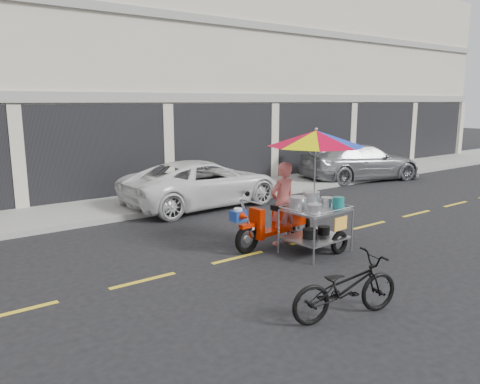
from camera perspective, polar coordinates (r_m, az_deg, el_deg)
ground at (r=10.44m, az=8.64°, el=-5.77°), size 90.00×90.00×0.00m
sidewalk at (r=14.68m, az=-6.76°, el=-0.50°), size 45.00×3.00×0.15m
shophouse_block at (r=20.24m, az=-7.37°, el=14.48°), size 36.00×8.11×10.40m
centerline at (r=10.44m, az=8.64°, el=-5.74°), size 42.00×0.10×0.01m
white_pickup at (r=13.54m, az=-4.50°, el=1.09°), size 4.84×2.36×1.32m
silver_pickup at (r=18.52m, az=14.47°, el=3.58°), size 5.16×3.04×1.40m
near_bicycle at (r=6.80m, az=12.75°, el=-11.24°), size 1.80×0.97×0.90m
food_vendor_rig at (r=9.45m, az=7.67°, el=2.26°), size 2.55×2.01×2.50m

